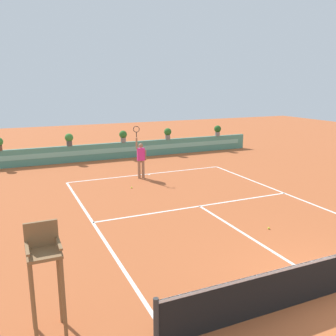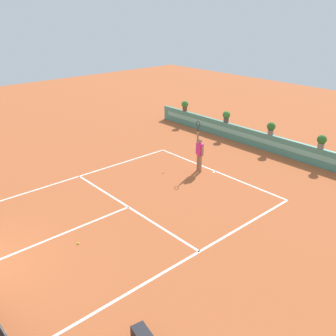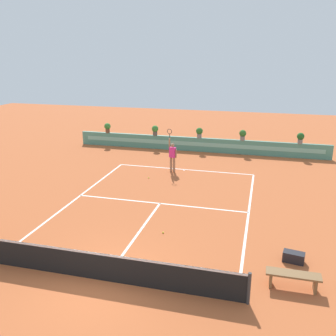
{
  "view_description": "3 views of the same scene",
  "coord_description": "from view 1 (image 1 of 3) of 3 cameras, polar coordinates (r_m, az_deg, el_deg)",
  "views": [
    {
      "loc": [
        -6.48,
        -5.15,
        4.6
      ],
      "look_at": [
        -0.24,
        8.84,
        1.0
      ],
      "focal_mm": 38.89,
      "sensor_mm": 36.0,
      "label": 1
    },
    {
      "loc": [
        11.14,
        -1.31,
        7.66
      ],
      "look_at": [
        -0.24,
        8.84,
        1.0
      ],
      "focal_mm": 39.33,
      "sensor_mm": 36.0,
      "label": 2
    },
    {
      "loc": [
        4.47,
        -9.19,
        6.82
      ],
      "look_at": [
        -0.24,
        8.84,
        1.0
      ],
      "focal_mm": 39.73,
      "sensor_mm": 36.0,
      "label": 3
    }
  ],
  "objects": [
    {
      "name": "potted_plant_far_right",
      "position": [
        25.55,
        7.77,
        5.94
      ],
      "size": [
        0.48,
        0.48,
        0.72
      ],
      "color": "gray",
      "rests_on": "back_wall_barrier"
    },
    {
      "name": "back_wall_barrier",
      "position": [
        22.86,
        -7.19,
        2.79
      ],
      "size": [
        18.0,
        0.21,
        1.0
      ],
      "color": "#4C8E7A",
      "rests_on": "ground"
    },
    {
      "name": "court_lines",
      "position": [
        14.28,
        4.37,
        -5.59
      ],
      "size": [
        8.32,
        11.94,
        0.01
      ],
      "color": "white",
      "rests_on": "ground"
    },
    {
      "name": "potted_plant_left",
      "position": [
        22.02,
        -15.25,
        4.44
      ],
      "size": [
        0.48,
        0.48,
        0.72
      ],
      "color": "#514C47",
      "rests_on": "back_wall_barrier"
    },
    {
      "name": "tennis_player",
      "position": [
        17.8,
        -4.28,
        1.69
      ],
      "size": [
        0.61,
        0.29,
        2.58
      ],
      "color": "#9E7051",
      "rests_on": "ground"
    },
    {
      "name": "ground_plane",
      "position": [
        13.69,
        5.81,
        -6.48
      ],
      "size": [
        60.0,
        60.0,
        0.0
      ],
      "primitive_type": "plane",
      "color": "#B2562D"
    },
    {
      "name": "tennis_ball_near_baseline",
      "position": [
        12.29,
        15.52,
        -9.07
      ],
      "size": [
        0.07,
        0.07,
        0.07
      ],
      "primitive_type": "sphere",
      "color": "#CCE033",
      "rests_on": "ground"
    },
    {
      "name": "umpire_chair",
      "position": [
        7.2,
        -18.76,
        -14.4
      ],
      "size": [
        0.6,
        0.6,
        2.14
      ],
      "color": "brown",
      "rests_on": "ground"
    },
    {
      "name": "potted_plant_right",
      "position": [
        23.79,
        -0.05,
        5.53
      ],
      "size": [
        0.48,
        0.48,
        0.72
      ],
      "color": "gray",
      "rests_on": "back_wall_barrier"
    },
    {
      "name": "tennis_ball_mid_court",
      "position": [
        16.32,
        -5.74,
        -3.08
      ],
      "size": [
        0.07,
        0.07,
        0.07
      ],
      "primitive_type": "sphere",
      "color": "#CCE033",
      "rests_on": "ground"
    },
    {
      "name": "potted_plant_centre",
      "position": [
        22.74,
        -7.05,
        5.07
      ],
      "size": [
        0.48,
        0.48,
        0.72
      ],
      "color": "gray",
      "rests_on": "back_wall_barrier"
    }
  ]
}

